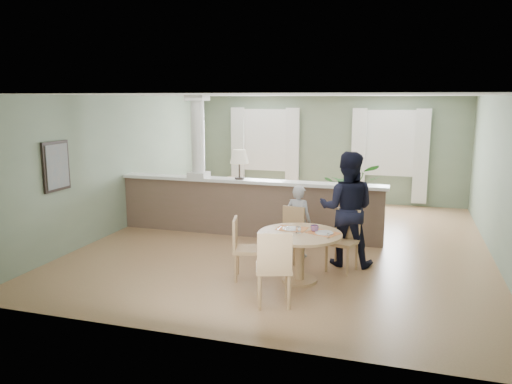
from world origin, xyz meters
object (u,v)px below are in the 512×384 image
(chair_far_man, at_px, (344,237))
(chair_side, at_px, (243,246))
(sofa, at_px, (253,201))
(child_person, at_px, (298,221))
(chair_far_boy, at_px, (291,231))
(dining_table, at_px, (300,243))
(chair_near, at_px, (274,265))
(man_person, at_px, (347,209))
(houseplant, at_px, (353,193))

(chair_far_man, xyz_separation_m, chair_side, (-1.38, -0.84, -0.02))
(sofa, relative_size, child_person, 2.24)
(chair_far_boy, bearing_deg, dining_table, -59.67)
(chair_far_boy, bearing_deg, chair_side, -104.53)
(chair_near, height_order, chair_side, chair_near)
(sofa, relative_size, chair_far_boy, 3.12)
(sofa, distance_m, man_person, 3.52)
(houseplant, distance_m, man_person, 2.70)
(sofa, height_order, man_person, man_person)
(houseplant, xyz_separation_m, dining_table, (-0.35, -3.66, -0.09))
(man_person, bearing_deg, sofa, -49.03)
(houseplant, bearing_deg, man_person, -85.99)
(child_person, height_order, man_person, man_person)
(dining_table, xyz_separation_m, chair_side, (-0.83, -0.13, -0.08))
(child_person, bearing_deg, sofa, -45.06)
(chair_far_boy, relative_size, child_person, 0.72)
(houseplant, xyz_separation_m, chair_near, (-0.49, -4.64, -0.11))
(houseplant, height_order, chair_side, houseplant)
(chair_near, xyz_separation_m, man_person, (0.67, 1.96, 0.36))
(chair_near, bearing_deg, chair_far_boy, -101.59)
(sofa, xyz_separation_m, man_person, (2.36, -2.56, 0.52))
(chair_side, relative_size, child_person, 0.75)
(houseplant, relative_size, child_person, 1.09)
(chair_far_man, distance_m, chair_near, 1.82)
(chair_far_man, distance_m, man_person, 0.48)
(dining_table, bearing_deg, chair_near, -97.71)
(chair_far_boy, relative_size, chair_near, 0.87)
(man_person, bearing_deg, chair_side, 37.07)
(sofa, height_order, chair_far_man, chair_far_man)
(child_person, bearing_deg, dining_table, 115.47)
(sofa, bearing_deg, man_person, -30.21)
(dining_table, bearing_deg, chair_far_boy, 110.81)
(child_person, distance_m, man_person, 0.90)
(sofa, height_order, chair_near, chair_near)
(houseplant, relative_size, chair_far_boy, 1.53)
(man_person, bearing_deg, chair_near, 69.25)
(sofa, distance_m, chair_near, 4.83)
(chair_far_boy, height_order, chair_near, chair_near)
(houseplant, distance_m, child_person, 2.57)
(child_person, relative_size, man_person, 0.67)
(sofa, height_order, dining_table, dining_table)
(chair_far_boy, bearing_deg, houseplant, 84.85)
(dining_table, relative_size, chair_far_boy, 1.38)
(chair_near, distance_m, man_person, 2.10)
(chair_side, xyz_separation_m, child_person, (0.55, 1.30, 0.11))
(chair_near, relative_size, man_person, 0.55)
(houseplant, height_order, chair_far_man, houseplant)
(chair_far_boy, relative_size, chair_side, 0.96)
(chair_near, bearing_deg, chair_far_man, -130.13)
(chair_near, xyz_separation_m, child_person, (-0.15, 2.15, 0.05))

